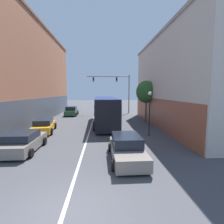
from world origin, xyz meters
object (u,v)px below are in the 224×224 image
object	(u,v)px
hatchback_foreground	(127,148)
traffic_signal_gantry	(117,86)
parked_car_left_near	(44,126)
bus	(105,109)
parked_car_left_mid	(23,142)
street_lamp	(149,110)
street_tree_near	(146,92)
parked_car_left_far	(72,111)

from	to	relation	value
hatchback_foreground	traffic_signal_gantry	distance (m)	23.07
parked_car_left_near	traffic_signal_gantry	size ratio (longest dim) A/B	0.61
bus	traffic_signal_gantry	world-z (taller)	traffic_signal_gantry
hatchback_foreground	parked_car_left_near	size ratio (longest dim) A/B	0.95
parked_car_left_mid	street_lamp	xyz separation A→B (m)	(9.54, 3.71, 1.74)
bus	parked_car_left_mid	distance (m)	11.11
hatchback_foreground	street_tree_near	distance (m)	13.50
bus	parked_car_left_near	size ratio (longest dim) A/B	2.47
parked_car_left_mid	parked_car_left_far	size ratio (longest dim) A/B	1.02
street_lamp	parked_car_left_near	bearing A→B (deg)	168.77
parked_car_left_far	traffic_signal_gantry	xyz separation A→B (m)	(8.00, 2.82, 4.37)
parked_car_left_far	street_lamp	xyz separation A→B (m)	(9.45, -14.28, 1.64)
bus	traffic_signal_gantry	distance (m)	12.02
traffic_signal_gantry	parked_car_left_far	bearing A→B (deg)	-160.58
parked_car_left_mid	street_lamp	distance (m)	10.38
traffic_signal_gantry	street_lamp	xyz separation A→B (m)	(1.44, -17.11, -2.72)
bus	street_tree_near	bearing A→B (deg)	-80.31
street_lamp	bus	bearing A→B (deg)	124.01
bus	traffic_signal_gantry	xyz separation A→B (m)	(2.47, 11.31, 3.24)
street_lamp	traffic_signal_gantry	bearing A→B (deg)	94.83
parked_car_left_far	street_tree_near	world-z (taller)	street_tree_near
hatchback_foreground	street_tree_near	size ratio (longest dim) A/B	0.84
parked_car_left_near	parked_car_left_mid	xyz separation A→B (m)	(0.48, -5.70, -0.01)
bus	street_lamp	xyz separation A→B (m)	(3.91, -5.80, 0.52)
parked_car_left_mid	street_tree_near	world-z (taller)	street_tree_near
bus	street_tree_near	world-z (taller)	street_tree_near
parked_car_left_far	street_tree_near	distance (m)	13.54
parked_car_left_near	parked_car_left_far	bearing A→B (deg)	-10.49
hatchback_foreground	street_lamp	xyz separation A→B (m)	(2.82, 5.50, 1.71)
street_tree_near	parked_car_left_mid	bearing A→B (deg)	-135.97
traffic_signal_gantry	bus	bearing A→B (deg)	-102.31
parked_car_left_mid	hatchback_foreground	bearing A→B (deg)	-105.43
hatchback_foreground	parked_car_left_far	xyz separation A→B (m)	(-6.63, 19.78, 0.06)
parked_car_left_far	street_tree_near	size ratio (longest dim) A/B	0.76
hatchback_foreground	traffic_signal_gantry	xyz separation A→B (m)	(1.38, 22.60, 4.43)
street_tree_near	parked_car_left_near	bearing A→B (deg)	-156.82
hatchback_foreground	street_tree_near	world-z (taller)	street_tree_near
parked_car_left_near	street_lamp	size ratio (longest dim) A/B	1.19
parked_car_left_near	parked_car_left_mid	world-z (taller)	parked_car_left_mid
parked_car_left_far	street_tree_near	bearing A→B (deg)	-125.54
hatchback_foreground	street_tree_near	xyz separation A→B (m)	(4.24, 12.39, 3.30)
bus	street_lamp	size ratio (longest dim) A/B	2.95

